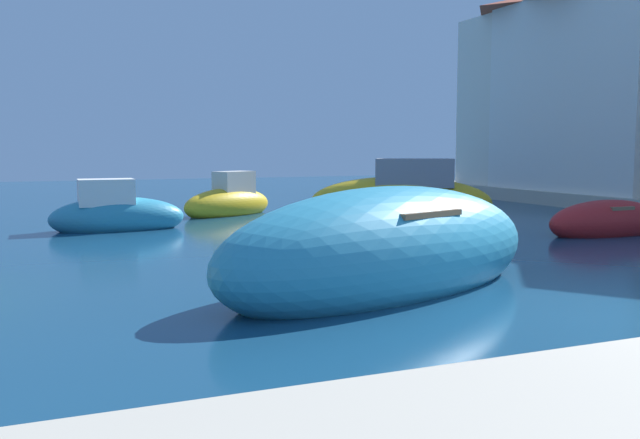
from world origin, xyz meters
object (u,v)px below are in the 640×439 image
object	(u,v)px
moored_boat_1	(116,214)
moored_boat_4	(229,202)
waterfront_building_far	(555,88)
moored_boat_5	(607,222)
moored_boat_2	(402,198)
waterfront_building_annex	(614,79)
moored_boat_0	(387,253)

from	to	relation	value
moored_boat_1	moored_boat_4	distance (m)	4.58
moored_boat_1	waterfront_building_far	world-z (taller)	waterfront_building_far
moored_boat_5	waterfront_building_far	distance (m)	13.33
moored_boat_2	waterfront_building_far	xyz separation A→B (m)	(9.65, 4.52, 3.98)
moored_boat_2	moored_boat_4	world-z (taller)	moored_boat_2
moored_boat_5	waterfront_building_annex	distance (m)	11.09
moored_boat_2	moored_boat_5	distance (m)	6.28
moored_boat_1	moored_boat_5	size ratio (longest dim) A/B	0.97
moored_boat_4	waterfront_building_far	size ratio (longest dim) A/B	0.44
moored_boat_4	waterfront_building_annex	distance (m)	15.07
moored_boat_1	moored_boat_4	xyz separation A→B (m)	(3.67, 2.75, -0.01)
moored_boat_4	moored_boat_2	bearing A→B (deg)	124.57
moored_boat_1	waterfront_building_annex	world-z (taller)	waterfront_building_annex
waterfront_building_far	moored_boat_1	bearing A→B (deg)	-165.03
moored_boat_0	waterfront_building_annex	distance (m)	19.11
waterfront_building_annex	moored_boat_2	bearing A→B (deg)	-171.94
moored_boat_5	moored_boat_2	bearing A→B (deg)	111.01
moored_boat_5	waterfront_building_annex	bearing A→B (deg)	43.47
moored_boat_0	moored_boat_5	world-z (taller)	moored_boat_0
waterfront_building_annex	moored_boat_0	bearing A→B (deg)	-144.51
moored_boat_1	moored_boat_2	world-z (taller)	moored_boat_2
moored_boat_0	moored_boat_1	world-z (taller)	moored_boat_0
moored_boat_0	moored_boat_1	distance (m)	9.60
moored_boat_5	waterfront_building_far	xyz separation A→B (m)	(7.28, 10.33, 4.23)
moored_boat_1	waterfront_building_annex	bearing A→B (deg)	5.60
moored_boat_1	moored_boat_5	world-z (taller)	moored_boat_1
moored_boat_5	waterfront_building_far	world-z (taller)	waterfront_building_far
moored_boat_1	waterfront_building_far	distance (m)	19.18
moored_boat_1	waterfront_building_far	bearing A→B (deg)	15.25
waterfront_building_far	moored_boat_5	bearing A→B (deg)	-125.18
moored_boat_1	moored_boat_2	xyz separation A→B (m)	(8.45, 0.32, 0.16)
moored_boat_2	waterfront_building_far	bearing A→B (deg)	-123.37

